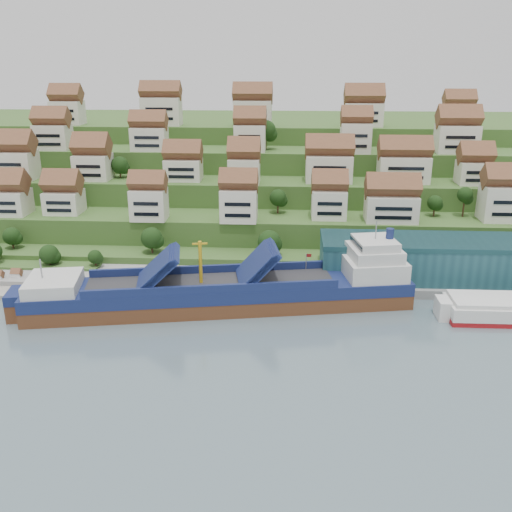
{
  "coord_description": "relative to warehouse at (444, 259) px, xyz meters",
  "views": [
    {
      "loc": [
        13.68,
        -117.59,
        54.07
      ],
      "look_at": [
        5.84,
        14.0,
        8.0
      ],
      "focal_mm": 40.0,
      "sensor_mm": 36.0,
      "label": 1
    }
  ],
  "objects": [
    {
      "name": "flagpole",
      "position": [
        -33.89,
        -7.0,
        -0.32
      ],
      "size": [
        1.28,
        0.16,
        8.0
      ],
      "color": "gray",
      "rests_on": "quay"
    },
    {
      "name": "cargo_ship",
      "position": [
        -50.95,
        -15.66,
        -3.62
      ],
      "size": [
        87.08,
        28.21,
        19.19
      ],
      "rotation": [
        0.0,
        0.0,
        0.18
      ],
      "color": "#58311A",
      "rests_on": "ground"
    },
    {
      "name": "hillside_village",
      "position": [
        -50.29,
        43.9,
        17.34
      ],
      "size": [
        159.21,
        63.3,
        29.72
      ],
      "color": "silver",
      "rests_on": "ground"
    },
    {
      "name": "hillside_trees",
      "position": [
        -60.35,
        27.79,
        9.61
      ],
      "size": [
        138.97,
        61.84,
        31.55
      ],
      "color": "#1A3712",
      "rests_on": "ground"
    },
    {
      "name": "quay",
      "position": [
        -32.0,
        -2.0,
        -6.1
      ],
      "size": [
        180.0,
        14.0,
        2.2
      ],
      "primitive_type": "cube",
      "color": "gray",
      "rests_on": "ground"
    },
    {
      "name": "pebble_beach",
      "position": [
        -110.0,
        -5.0,
        -6.7
      ],
      "size": [
        45.0,
        20.0,
        1.0
      ],
      "primitive_type": "cube",
      "color": "gray",
      "rests_on": "ground"
    },
    {
      "name": "warehouse",
      "position": [
        0.0,
        0.0,
        0.0
      ],
      "size": [
        60.0,
        15.0,
        10.0
      ],
      "primitive_type": "cube",
      "color": "#204E58",
      "rests_on": "quay"
    },
    {
      "name": "ground",
      "position": [
        -52.0,
        -17.0,
        -7.2
      ],
      "size": [
        300.0,
        300.0,
        0.0
      ],
      "primitive_type": "plane",
      "color": "slate",
      "rests_on": "ground"
    },
    {
      "name": "hillside",
      "position": [
        -52.0,
        86.55,
        3.46
      ],
      "size": [
        260.0,
        128.0,
        31.0
      ],
      "color": "#2D4C1E",
      "rests_on": "ground"
    }
  ]
}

